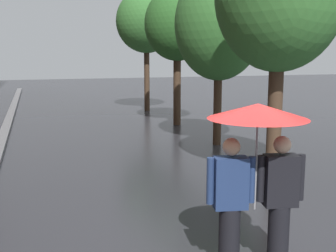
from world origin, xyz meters
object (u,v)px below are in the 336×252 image
street_tree_2 (177,25)px  couple_under_umbrella (257,159)px  street_tree_3 (146,22)px  street_tree_1 (219,25)px

street_tree_2 → couple_under_umbrella: street_tree_2 is taller
street_tree_2 → street_tree_3: (-0.08, 4.19, 0.38)m
street_tree_2 → street_tree_1: bearing=-89.9°
street_tree_2 → street_tree_3: size_ratio=0.92×
street_tree_3 → street_tree_2: bearing=-88.9°
street_tree_3 → street_tree_1: bearing=-89.3°
street_tree_2 → street_tree_3: bearing=91.1°
street_tree_1 → street_tree_2: size_ratio=1.01×
street_tree_1 → street_tree_2: 3.73m
street_tree_2 → couple_under_umbrella: size_ratio=2.39×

